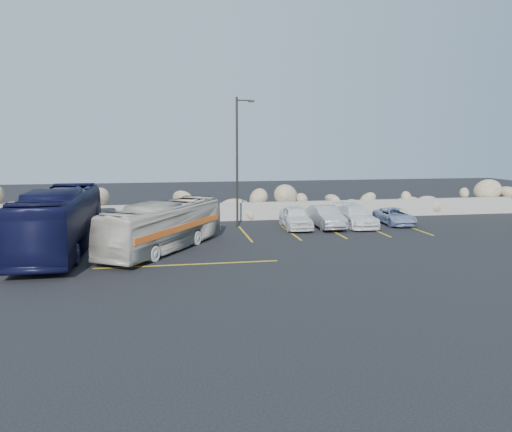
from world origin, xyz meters
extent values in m
plane|color=black|center=(0.00, 0.00, 0.00)|extent=(90.00, 90.00, 0.00)
cube|color=gray|center=(0.00, 12.00, 0.60)|extent=(60.00, 0.40, 1.20)
cube|color=gold|center=(-2.50, 7.00, 0.01)|extent=(0.12, 5.00, 0.01)
cube|color=gold|center=(2.60, 7.00, 0.01)|extent=(0.12, 5.00, 0.01)
cube|color=gold|center=(5.30, 7.00, 0.01)|extent=(0.12, 5.00, 0.01)
cube|color=gold|center=(7.90, 7.00, 0.01)|extent=(0.12, 5.00, 0.01)
cube|color=gold|center=(10.50, 7.00, 0.01)|extent=(0.12, 5.00, 0.01)
cube|color=gold|center=(13.10, 7.00, 0.01)|extent=(0.12, 5.00, 0.01)
cube|color=gold|center=(-1.00, 0.20, 0.01)|extent=(8.00, 0.12, 0.01)
cylinder|color=#282624|center=(2.50, 9.50, 4.00)|extent=(0.14, 0.14, 8.00)
cylinder|color=#282624|center=(2.95, 9.50, 7.80)|extent=(0.90, 0.08, 0.08)
cube|color=#282624|center=(3.40, 9.50, 7.75)|extent=(0.35, 0.18, 0.12)
imported|color=beige|center=(-2.01, 3.35, 1.20)|extent=(6.28, 8.39, 2.40)
imported|color=black|center=(-6.97, 3.86, 1.53)|extent=(2.65, 11.04, 3.07)
imported|color=white|center=(5.95, 8.24, 0.69)|extent=(1.82, 4.11, 1.37)
imported|color=#A1A1A5|center=(7.88, 8.17, 0.67)|extent=(1.50, 4.11, 1.35)
imported|color=white|center=(9.90, 8.33, 0.65)|extent=(1.91, 4.51, 1.30)
imported|color=#8395BA|center=(12.67, 8.61, 0.52)|extent=(1.77, 3.77, 1.04)
camera|label=1|loc=(-1.81, -21.21, 5.34)|focal=35.00mm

